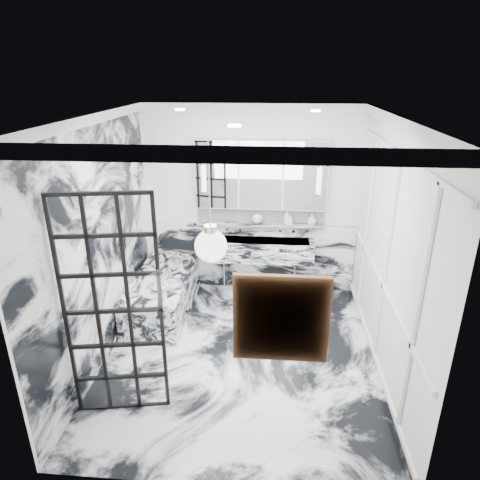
# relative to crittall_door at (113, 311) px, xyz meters

# --- Properties ---
(floor) EXTENTS (3.60, 3.60, 0.00)m
(floor) POSITION_rel_crittall_door_xyz_m (1.11, 0.98, -1.13)
(floor) COLOR white
(floor) RESTS_ON ground
(ceiling) EXTENTS (3.60, 3.60, 0.00)m
(ceiling) POSITION_rel_crittall_door_xyz_m (1.11, 0.98, 1.67)
(ceiling) COLOR white
(ceiling) RESTS_ON wall_back
(wall_back) EXTENTS (3.60, 0.00, 3.60)m
(wall_back) POSITION_rel_crittall_door_xyz_m (1.11, 2.78, 0.27)
(wall_back) COLOR white
(wall_back) RESTS_ON floor
(wall_front) EXTENTS (3.60, 0.00, 3.60)m
(wall_front) POSITION_rel_crittall_door_xyz_m (1.11, -0.82, 0.27)
(wall_front) COLOR white
(wall_front) RESTS_ON floor
(wall_left) EXTENTS (0.00, 3.60, 3.60)m
(wall_left) POSITION_rel_crittall_door_xyz_m (-0.49, 0.98, 0.27)
(wall_left) COLOR white
(wall_left) RESTS_ON floor
(wall_right) EXTENTS (0.00, 3.60, 3.60)m
(wall_right) POSITION_rel_crittall_door_xyz_m (2.71, 0.98, 0.27)
(wall_right) COLOR white
(wall_right) RESTS_ON floor
(marble_clad_back) EXTENTS (3.18, 0.05, 1.05)m
(marble_clad_back) POSITION_rel_crittall_door_xyz_m (1.11, 2.75, -0.61)
(marble_clad_back) COLOR white
(marble_clad_back) RESTS_ON floor
(marble_clad_left) EXTENTS (0.02, 3.56, 2.68)m
(marble_clad_left) POSITION_rel_crittall_door_xyz_m (-0.48, 0.98, 0.21)
(marble_clad_left) COLOR white
(marble_clad_left) RESTS_ON floor
(panel_molding) EXTENTS (0.03, 3.40, 2.30)m
(panel_molding) POSITION_rel_crittall_door_xyz_m (2.69, 0.98, 0.17)
(panel_molding) COLOR white
(panel_molding) RESTS_ON floor
(soap_bottle_a) EXTENTS (0.11, 0.11, 0.22)m
(soap_bottle_a) POSITION_rel_crittall_door_xyz_m (1.65, 2.69, 0.07)
(soap_bottle_a) COLOR #8C5919
(soap_bottle_a) RESTS_ON ledge
(soap_bottle_b) EXTENTS (0.07, 0.07, 0.16)m
(soap_bottle_b) POSITION_rel_crittall_door_xyz_m (1.70, 2.69, 0.04)
(soap_bottle_b) COLOR #4C4C51
(soap_bottle_b) RESTS_ON ledge
(soap_bottle_c) EXTENTS (0.15, 0.15, 0.17)m
(soap_bottle_c) POSITION_rel_crittall_door_xyz_m (2.02, 2.69, 0.04)
(soap_bottle_c) COLOR silver
(soap_bottle_c) RESTS_ON ledge
(face_pot) EXTENTS (0.16, 0.16, 0.16)m
(face_pot) POSITION_rel_crittall_door_xyz_m (1.21, 2.69, 0.03)
(face_pot) COLOR white
(face_pot) RESTS_ON ledge
(amber_bottle) EXTENTS (0.04, 0.04, 0.10)m
(amber_bottle) POSITION_rel_crittall_door_xyz_m (1.73, 2.69, 0.01)
(amber_bottle) COLOR #8C5919
(amber_bottle) RESTS_ON ledge
(flower_vase) EXTENTS (0.07, 0.07, 0.12)m
(flower_vase) POSITION_rel_crittall_door_xyz_m (0.13, 1.25, -0.52)
(flower_vase) COLOR silver
(flower_vase) RESTS_ON bathtub
(crittall_door) EXTENTS (0.87, 0.19, 2.26)m
(crittall_door) POSITION_rel_crittall_door_xyz_m (0.00, 0.00, 0.00)
(crittall_door) COLOR black
(crittall_door) RESTS_ON floor
(artwork) EXTENTS (0.57, 0.05, 0.57)m
(artwork) POSITION_rel_crittall_door_xyz_m (1.54, -0.78, 0.49)
(artwork) COLOR #C86C14
(artwork) RESTS_ON wall_front
(pendant_light) EXTENTS (0.26, 0.26, 0.26)m
(pendant_light) POSITION_rel_crittall_door_xyz_m (0.98, -0.28, 0.81)
(pendant_light) COLOR white
(pendant_light) RESTS_ON ceiling
(trough_sink) EXTENTS (1.60, 0.45, 0.30)m
(trough_sink) POSITION_rel_crittall_door_xyz_m (1.26, 2.53, -0.40)
(trough_sink) COLOR silver
(trough_sink) RESTS_ON wall_back
(ledge) EXTENTS (1.90, 0.14, 0.04)m
(ledge) POSITION_rel_crittall_door_xyz_m (1.26, 2.70, -0.06)
(ledge) COLOR silver
(ledge) RESTS_ON wall_back
(subway_tile) EXTENTS (1.90, 0.03, 0.23)m
(subway_tile) POSITION_rel_crittall_door_xyz_m (1.26, 2.76, 0.07)
(subway_tile) COLOR white
(subway_tile) RESTS_ON wall_back
(mirror_cabinet) EXTENTS (1.90, 0.16, 1.00)m
(mirror_cabinet) POSITION_rel_crittall_door_xyz_m (1.26, 2.70, 0.69)
(mirror_cabinet) COLOR white
(mirror_cabinet) RESTS_ON wall_back
(sconce_left) EXTENTS (0.07, 0.07, 0.40)m
(sconce_left) POSITION_rel_crittall_door_xyz_m (0.44, 2.61, 0.65)
(sconce_left) COLOR white
(sconce_left) RESTS_ON mirror_cabinet
(sconce_right) EXTENTS (0.07, 0.07, 0.40)m
(sconce_right) POSITION_rel_crittall_door_xyz_m (2.08, 2.61, 0.65)
(sconce_right) COLOR white
(sconce_right) RESTS_ON mirror_cabinet
(bathtub) EXTENTS (0.75, 1.65, 0.55)m
(bathtub) POSITION_rel_crittall_door_xyz_m (-0.07, 1.87, -0.86)
(bathtub) COLOR silver
(bathtub) RESTS_ON floor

